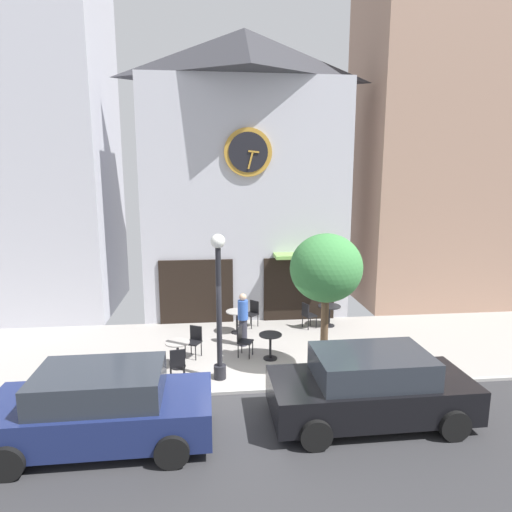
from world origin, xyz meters
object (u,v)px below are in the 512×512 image
street_tree (326,269)px  cafe_table_center_left (329,311)px  cafe_chair_corner (177,362)px  pedestrian_blue (243,319)px  parked_car_black (370,387)px  street_lamp (219,307)px  cafe_table_center_right (237,317)px  cafe_table_near_door (178,350)px  cafe_chair_facing_street (308,314)px  cafe_chair_under_awning (253,311)px  cafe_chair_near_lamp (194,339)px  parked_car_navy (101,408)px  cafe_chair_by_entrance (243,339)px  cafe_table_near_curb (270,342)px

street_tree → cafe_table_center_left: size_ratio=4.82×
street_tree → cafe_chair_corner: street_tree is taller
pedestrian_blue → parked_car_black: (2.42, -4.47, -0.10)m
street_lamp → street_tree: (2.76, 0.00, 0.93)m
cafe_table_center_right → cafe_chair_corner: cafe_chair_corner is taller
cafe_table_near_door → cafe_chair_facing_street: size_ratio=0.83×
street_tree → cafe_chair_under_awning: bearing=111.4°
cafe_table_near_door → cafe_chair_near_lamp: size_ratio=0.83×
cafe_chair_under_awning → parked_car_navy: (-3.60, -6.45, 0.23)m
cafe_chair_under_awning → pedestrian_blue: pedestrian_blue is taller
cafe_chair_corner → cafe_chair_under_awning: size_ratio=1.00×
cafe_chair_corner → parked_car_navy: (-1.28, -2.50, 0.23)m
cafe_table_center_left → pedestrian_blue: bearing=-155.4°
cafe_table_center_left → cafe_chair_near_lamp: 5.07m
parked_car_navy → parked_car_black: same height
street_tree → cafe_table_near_door: bearing=168.8°
cafe_chair_by_entrance → cafe_table_near_door: bearing=-162.2°
cafe_chair_by_entrance → cafe_chair_under_awning: bearing=78.1°
street_tree → pedestrian_blue: size_ratio=2.27×
cafe_chair_under_awning → cafe_chair_corner: bearing=-120.4°
cafe_chair_corner → cafe_chair_facing_street: (4.19, 3.53, 0.00)m
cafe_chair_under_awning → pedestrian_blue: (-0.46, -1.72, 0.33)m
cafe_table_center_left → cafe_chair_facing_street: bearing=-170.0°
street_tree → cafe_table_center_right: street_tree is taller
cafe_table_center_left → parked_car_black: bearing=-96.9°
cafe_table_center_right → cafe_chair_under_awning: 0.85m
cafe_chair_under_awning → parked_car_black: size_ratio=0.21×
street_lamp → cafe_chair_under_awning: size_ratio=4.24×
street_lamp → cafe_table_center_right: 3.63m
cafe_table_center_left → cafe_chair_facing_street: (-0.80, -0.14, -0.02)m
cafe_chair_by_entrance → cafe_table_near_curb: bearing=-20.1°
street_tree → parked_car_black: street_tree is taller
cafe_chair_facing_street → street_lamp: bearing=-131.7°
cafe_table_center_left → parked_car_navy: 8.80m
cafe_table_center_right → cafe_chair_facing_street: 2.46m
cafe_table_center_left → cafe_chair_corner: 6.20m
cafe_table_near_door → cafe_chair_facing_street: 5.03m
cafe_table_center_right → parked_car_navy: 6.57m
cafe_chair_facing_street → street_tree: bearing=-95.6°
cafe_table_near_curb → cafe_chair_corner: cafe_chair_corner is taller
cafe_chair_by_entrance → parked_car_navy: 4.98m
street_lamp → cafe_table_center_right: size_ratio=5.02×
cafe_table_center_right → cafe_chair_under_awning: size_ratio=0.84×
cafe_chair_by_entrance → cafe_chair_corner: size_ratio=1.00×
cafe_table_center_right → cafe_chair_near_lamp: size_ratio=0.84×
cafe_table_center_left → parked_car_black: (-0.72, -5.90, 0.21)m
street_tree → cafe_chair_by_entrance: size_ratio=4.21×
street_lamp → cafe_table_center_left: street_lamp is taller
cafe_table_center_left → cafe_chair_under_awning: bearing=174.0°
street_tree → cafe_chair_facing_street: bearing=84.4°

